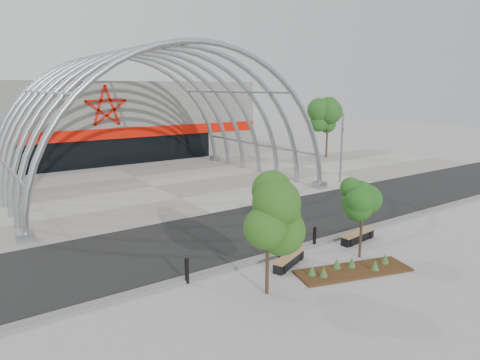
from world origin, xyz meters
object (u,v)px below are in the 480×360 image
Objects in this scene: bench_0 at (289,260)px; bench_1 at (358,237)px; bollard_2 at (315,237)px; street_tree_1 at (363,203)px; signal_pole at (342,147)px; street_tree_0 at (268,214)px.

bench_1 reaches higher than bench_0.
street_tree_1 is at bearing -71.27° from bollard_2.
signal_pole is at bearing 46.13° from bench_1.
bench_1 is at bearing 42.59° from street_tree_1.
signal_pole is 5.73× the size of bollard_2.
bollard_2 is (-0.72, 2.11, -2.01)m from street_tree_1.
signal_pole is 13.64m from bench_1.
signal_pole is 15.43m from street_tree_1.
signal_pole is 2.45× the size of bench_0.
bollard_2 reaches higher than bench_1.
signal_pole reaches higher than street_tree_0.
street_tree_0 is at bearing -166.13° from bench_1.
street_tree_0 reaches higher than street_tree_1.
street_tree_1 is at bearing -134.34° from signal_pole.
bench_1 is 2.35m from bollard_2.
signal_pole is 17.36m from bench_0.
street_tree_1 is 1.50× the size of bench_1.
signal_pole reaches higher than bench_0.
bollard_2 is at bearing 161.92° from bench_1.
bench_1 is (-9.27, -9.65, -2.64)m from signal_pole.
bench_0 is at bearing 31.72° from street_tree_0.
bench_0 is at bearing -144.57° from signal_pole.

